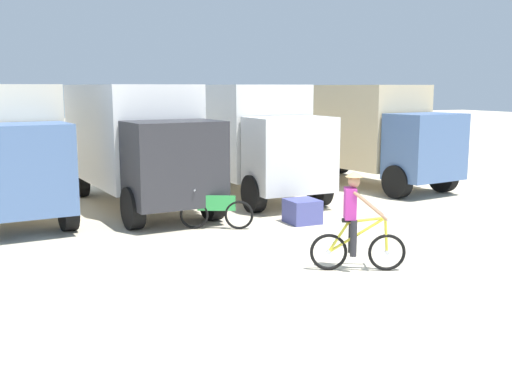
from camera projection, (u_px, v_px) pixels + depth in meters
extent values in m
plane|color=beige|center=(321.00, 291.00, 10.03)|extent=(120.00, 120.00, 0.00)
cube|color=#4C6B9E|center=(19.00, 170.00, 13.41)|extent=(2.31, 1.66, 2.00)
cube|color=black|center=(23.00, 157.00, 12.75)|extent=(2.02, 0.23, 0.80)
cylinder|color=black|center=(68.00, 209.00, 14.16)|extent=(0.39, 1.02, 1.00)
cylinder|color=black|center=(30.00, 181.00, 18.44)|extent=(0.39, 1.02, 1.00)
cube|color=white|center=(129.00, 133.00, 17.36)|extent=(2.77, 5.36, 2.70)
cube|color=#2D2D33|center=(175.00, 163.00, 14.53)|extent=(2.30, 1.66, 2.00)
cube|color=black|center=(186.00, 151.00, 13.86)|extent=(2.02, 0.23, 0.80)
cylinder|color=black|center=(212.00, 200.00, 15.27)|extent=(0.39, 1.02, 1.00)
cylinder|color=black|center=(133.00, 208.00, 14.29)|extent=(0.39, 1.02, 1.00)
cylinder|color=black|center=(145.00, 175.00, 19.56)|extent=(0.39, 1.02, 1.00)
cylinder|color=black|center=(81.00, 180.00, 18.58)|extent=(0.39, 1.02, 1.00)
cube|color=white|center=(237.00, 128.00, 19.33)|extent=(2.48, 5.24, 2.70)
cube|color=silver|center=(290.00, 155.00, 16.41)|extent=(2.22, 1.54, 2.00)
cube|color=black|center=(303.00, 144.00, 15.73)|extent=(2.03, 0.11, 0.80)
cylinder|color=black|center=(320.00, 188.00, 17.11)|extent=(0.34, 1.01, 1.00)
cylinder|color=black|center=(254.00, 194.00, 16.23)|extent=(0.34, 1.01, 1.00)
cylinder|color=black|center=(244.00, 167.00, 21.53)|extent=(0.34, 1.01, 1.00)
cylinder|color=black|center=(189.00, 171.00, 20.64)|extent=(0.34, 1.01, 1.00)
cube|color=#CCB78E|center=(350.00, 124.00, 21.27)|extent=(3.10, 5.48, 2.70)
cube|color=#4C6B9E|center=(425.00, 147.00, 18.55)|extent=(2.39, 1.79, 2.00)
cube|color=black|center=(444.00, 137.00, 17.91)|extent=(2.02, 0.36, 0.80)
cylinder|color=black|center=(443.00, 176.00, 19.35)|extent=(0.46, 1.03, 1.00)
cylinder|color=black|center=(397.00, 182.00, 18.25)|extent=(0.46, 1.03, 1.00)
cylinder|color=black|center=(339.00, 161.00, 23.47)|extent=(0.46, 1.03, 1.00)
cylinder|color=black|center=(297.00, 164.00, 22.37)|extent=(0.46, 1.03, 1.00)
torus|color=black|center=(387.00, 252.00, 11.07)|extent=(0.64, 0.36, 0.68)
cylinder|color=silver|center=(387.00, 252.00, 11.07)|extent=(0.11, 0.11, 0.08)
torus|color=black|center=(329.00, 252.00, 11.09)|extent=(0.64, 0.36, 0.68)
cylinder|color=silver|center=(329.00, 252.00, 11.09)|extent=(0.11, 0.11, 0.08)
cylinder|color=gold|center=(357.00, 235.00, 11.03)|extent=(0.94, 0.50, 0.68)
cylinder|color=gold|center=(367.00, 220.00, 10.97)|extent=(0.61, 0.34, 0.13)
cylinder|color=gold|center=(339.00, 237.00, 11.04)|extent=(0.37, 0.22, 0.59)
cylinder|color=gold|center=(386.00, 235.00, 11.01)|extent=(0.11, 0.09, 0.64)
cylinder|color=silver|center=(385.00, 218.00, 10.96)|extent=(0.26, 0.48, 0.04)
cube|color=black|center=(349.00, 220.00, 10.98)|extent=(0.27, 0.21, 0.06)
cube|color=#AD2D8C|center=(350.00, 203.00, 10.93)|extent=(0.32, 0.38, 0.56)
sphere|color=#A87A5B|center=(354.00, 181.00, 10.86)|extent=(0.22, 0.22, 0.22)
cone|color=tan|center=(354.00, 174.00, 10.84)|extent=(0.32, 0.32, 0.10)
cylinder|color=#26262B|center=(352.00, 235.00, 11.16)|extent=(0.12, 0.12, 0.66)
cylinder|color=#26262B|center=(354.00, 238.00, 10.90)|extent=(0.12, 0.12, 0.66)
cylinder|color=#A87A5B|center=(368.00, 202.00, 11.10)|extent=(0.60, 0.29, 0.53)
cylinder|color=#A87A5B|center=(371.00, 206.00, 10.75)|extent=(0.57, 0.36, 0.53)
torus|color=black|center=(194.00, 215.00, 14.33)|extent=(0.63, 0.36, 0.68)
torus|color=black|center=(239.00, 215.00, 14.29)|extent=(0.63, 0.36, 0.68)
cube|color=green|center=(216.00, 203.00, 14.26)|extent=(0.81, 0.44, 0.36)
cylinder|color=silver|center=(196.00, 189.00, 14.22)|extent=(0.26, 0.46, 0.04)
cube|color=#4C5199|center=(302.00, 211.00, 14.98)|extent=(0.74, 0.77, 0.58)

